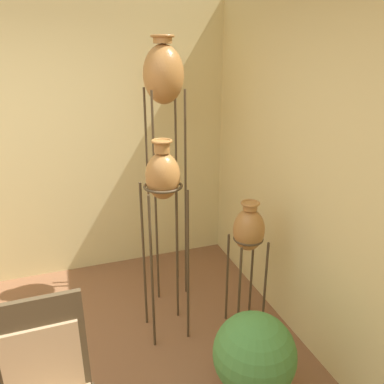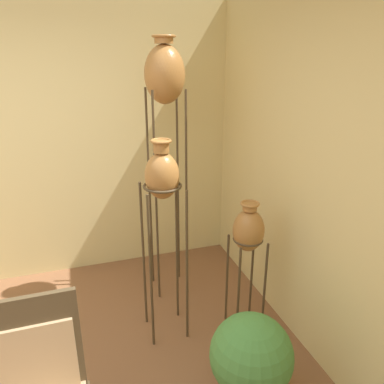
{
  "view_description": "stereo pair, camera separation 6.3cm",
  "coord_description": "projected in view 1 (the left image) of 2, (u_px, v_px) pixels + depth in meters",
  "views": [
    {
      "loc": [
        0.48,
        -1.59,
        2.16
      ],
      "look_at": [
        1.39,
        1.01,
        1.14
      ],
      "focal_mm": 35.0,
      "sensor_mm": 36.0,
      "label": 1
    },
    {
      "loc": [
        0.54,
        -1.61,
        2.16
      ],
      "look_at": [
        1.39,
        1.01,
        1.14
      ],
      "focal_mm": 35.0,
      "sensor_mm": 36.0,
      "label": 2
    }
  ],
  "objects": [
    {
      "name": "wall_right",
      "position": [
        367.0,
        200.0,
        2.2
      ],
      "size": [
        0.06,
        8.2,
        2.7
      ],
      "color": "beige",
      "rests_on": "ground_plane"
    },
    {
      "name": "vase_stand_short",
      "position": [
        249.0,
        232.0,
        2.89
      ],
      "size": [
        0.25,
        0.25,
        1.12
      ],
      "color": "#473823",
      "rests_on": "ground_plane"
    },
    {
      "name": "wall_back",
      "position": [
        9.0,
        148.0,
        3.43
      ],
      "size": [
        8.2,
        0.06,
        2.7
      ],
      "color": "beige",
      "rests_on": "ground_plane"
    },
    {
      "name": "vase_stand_medium",
      "position": [
        163.0,
        182.0,
        2.68
      ],
      "size": [
        0.3,
        0.3,
        1.61
      ],
      "color": "#473823",
      "rests_on": "ground_plane"
    },
    {
      "name": "potted_plant",
      "position": [
        254.0,
        360.0,
        2.35
      ],
      "size": [
        0.53,
        0.53,
        0.66
      ],
      "color": "brown",
      "rests_on": "ground_plane"
    },
    {
      "name": "vase_stand_tall",
      "position": [
        164.0,
        81.0,
        3.03
      ],
      "size": [
        0.33,
        0.33,
        2.3
      ],
      "color": "#473823",
      "rests_on": "ground_plane"
    }
  ]
}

